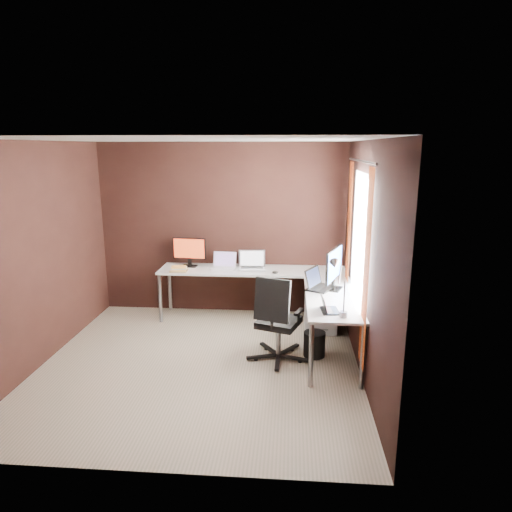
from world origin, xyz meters
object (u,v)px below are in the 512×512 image
(laptop_black_big, at_px, (318,284))
(monitor_left, at_px, (189,250))
(office_chair, at_px, (277,335))
(wastebasket, at_px, (314,344))
(book_stack, at_px, (179,269))
(laptop_black_small, at_px, (328,308))
(monitor_right, at_px, (334,266))
(laptop_silver, at_px, (252,265))
(laptop_white, at_px, (224,265))
(drawer_pedestal, at_px, (320,308))
(desk_lamp, at_px, (338,280))

(laptop_black_big, bearing_deg, monitor_left, 90.68)
(office_chair, relative_size, wastebasket, 3.46)
(book_stack, bearing_deg, laptop_black_small, -36.35)
(monitor_right, bearing_deg, laptop_silver, 69.95)
(laptop_black_small, bearing_deg, laptop_white, 33.47)
(laptop_black_small, distance_m, book_stack, 2.43)
(office_chair, bearing_deg, laptop_black_big, 65.29)
(laptop_silver, height_order, laptop_black_big, laptop_silver)
(monitor_left, xyz_separation_m, book_stack, (-0.09, -0.30, -0.20))
(laptop_silver, bearing_deg, monitor_right, -44.47)
(drawer_pedestal, bearing_deg, laptop_white, 164.09)
(laptop_white, bearing_deg, wastebasket, -38.60)
(laptop_silver, relative_size, laptop_black_big, 0.87)
(drawer_pedestal, distance_m, book_stack, 2.03)
(laptop_black_big, bearing_deg, desk_lamp, -143.42)
(laptop_black_small, height_order, desk_lamp, desk_lamp)
(laptop_black_small, bearing_deg, laptop_silver, 23.87)
(drawer_pedestal, height_order, laptop_black_small, laptop_black_small)
(laptop_silver, bearing_deg, wastebasket, -59.86)
(laptop_white, height_order, desk_lamp, desk_lamp)
(laptop_black_big, relative_size, laptop_black_small, 1.72)
(laptop_silver, relative_size, office_chair, 0.39)
(monitor_left, xyz_separation_m, laptop_silver, (0.91, -0.04, -0.18))
(desk_lamp, height_order, office_chair, desk_lamp)
(monitor_right, relative_size, wastebasket, 2.02)
(laptop_silver, xyz_separation_m, office_chair, (0.41, -1.38, -0.48))
(laptop_black_big, bearing_deg, laptop_white, 84.05)
(laptop_black_big, bearing_deg, office_chair, 163.89)
(office_chair, height_order, wastebasket, office_chair)
(monitor_right, xyz_separation_m, wastebasket, (-0.23, -0.33, -0.87))
(drawer_pedestal, xyz_separation_m, office_chair, (-0.55, -0.97, 0.00))
(drawer_pedestal, relative_size, monitor_right, 1.00)
(monitor_right, xyz_separation_m, laptop_white, (-1.48, 0.89, -0.24))
(laptop_silver, xyz_separation_m, desk_lamp, (1.03, -1.78, 0.32))
(monitor_left, height_order, office_chair, monitor_left)
(book_stack, distance_m, wastebasket, 2.19)
(monitor_left, distance_m, laptop_black_small, 2.55)
(laptop_black_big, distance_m, laptop_black_small, 0.82)
(laptop_black_small, distance_m, office_chair, 0.78)
(drawer_pedestal, bearing_deg, laptop_black_small, -90.77)
(monitor_left, xyz_separation_m, laptop_white, (0.51, -0.06, -0.19))
(office_chair, bearing_deg, desk_lamp, -14.32)
(monitor_left, bearing_deg, laptop_silver, 3.18)
(wastebasket, bearing_deg, monitor_right, 55.52)
(monitor_left, distance_m, laptop_silver, 0.93)
(monitor_left, xyz_separation_m, laptop_black_big, (1.81, -0.92, -0.18))
(monitor_left, distance_m, desk_lamp, 2.67)
(monitor_left, bearing_deg, laptop_white, -0.72)
(wastebasket, bearing_deg, drawer_pedestal, 81.99)
(book_stack, distance_m, office_chair, 1.87)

